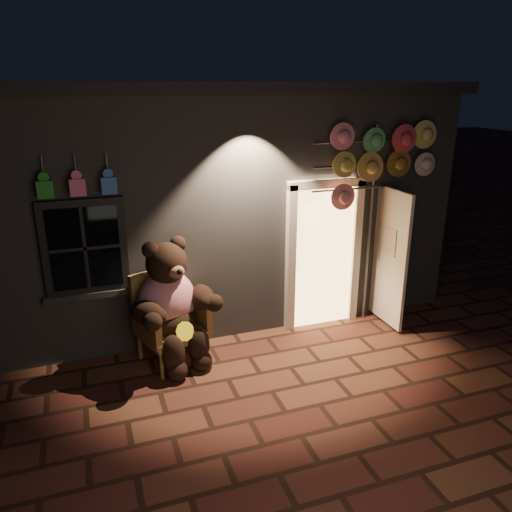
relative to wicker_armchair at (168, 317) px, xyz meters
name	(u,v)px	position (x,y,z in m)	size (l,w,h in m)	color
ground	(272,392)	(0.99, -1.20, -0.58)	(60.00, 60.00, 0.00)	brown
shop_building	(192,185)	(0.99, 2.79, 1.16)	(7.30, 5.95, 3.51)	slate
wicker_armchair	(168,317)	(0.00, 0.00, 0.00)	(0.97, 0.93, 1.16)	olive
teddy_bear	(171,305)	(0.03, -0.14, 0.23)	(1.15, 1.07, 1.67)	red
hat_rack	(380,159)	(3.05, 0.08, 1.87)	(1.90, 0.22, 2.93)	#59595E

